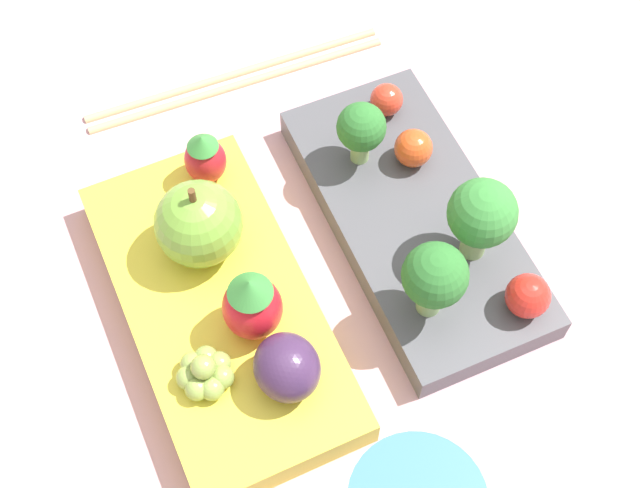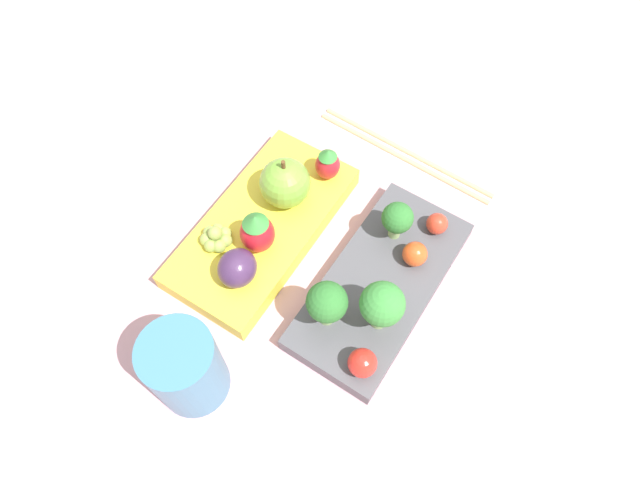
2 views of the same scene
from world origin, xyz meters
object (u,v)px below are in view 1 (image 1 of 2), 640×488
bento_box_savoury (414,219)px  broccoli_floret_2 (482,215)px  broccoli_floret_1 (361,129)px  cherry_tomato_1 (387,100)px  cherry_tomato_0 (528,296)px  chopsticks_pair (236,77)px  bento_box_fruit (220,309)px  strawberry_1 (205,158)px  grape_cluster (205,373)px  cherry_tomato_2 (413,148)px  strawberry_0 (252,305)px  apple (199,224)px  broccoli_floret_0 (435,277)px  plum (287,367)px

bento_box_savoury → broccoli_floret_2: bearing=22.4°
broccoli_floret_1 → cherry_tomato_1: size_ratio=2.18×
broccoli_floret_2 → cherry_tomato_0: broccoli_floret_2 is taller
chopsticks_pair → bento_box_savoury: bearing=17.1°
bento_box_savoury → bento_box_fruit: bento_box_fruit is taller
cherry_tomato_0 → cherry_tomato_1: (-0.16, -0.00, -0.00)m
strawberry_1 → bento_box_savoury: bearing=52.4°
broccoli_floret_2 → grape_cluster: size_ratio=1.92×
broccoli_floret_1 → cherry_tomato_2: (0.02, 0.03, -0.02)m
cherry_tomato_0 → strawberry_1: strawberry_1 is taller
strawberry_1 → cherry_tomato_2: bearing=69.4°
bento_box_fruit → grape_cluster: grape_cluster is taller
broccoli_floret_2 → strawberry_0: broccoli_floret_2 is taller
cherry_tomato_0 → broccoli_floret_1: bearing=-165.7°
bento_box_fruit → grape_cluster: size_ratio=6.84×
cherry_tomato_1 → cherry_tomato_2: 0.04m
broccoli_floret_1 → strawberry_0: (0.08, -0.11, -0.00)m
cherry_tomato_0 → strawberry_0: (-0.06, -0.14, 0.01)m
apple → chopsticks_pair: bearing=148.8°
broccoli_floret_1 → cherry_tomato_1: 0.05m
broccoli_floret_0 → cherry_tomato_1: broccoli_floret_0 is taller
cherry_tomato_0 → strawberry_0: size_ratio=0.51×
broccoli_floret_1 → broccoli_floret_0: bearing=-7.6°
broccoli_floret_2 → cherry_tomato_2: size_ratio=2.52×
broccoli_floret_0 → plum: (0.00, -0.09, -0.01)m
cherry_tomato_2 → chopsticks_pair: (-0.12, -0.07, -0.03)m
apple → strawberry_1: 0.05m
grape_cluster → cherry_tomato_2: bearing=114.0°
broccoli_floret_1 → strawberry_1: broccoli_floret_1 is taller
plum → cherry_tomato_2: bearing=126.1°
cherry_tomato_1 → broccoli_floret_2: bearing=-2.7°
plum → bento_box_fruit: bearing=-166.7°
broccoli_floret_2 → plum: broccoli_floret_2 is taller
grape_cluster → chopsticks_pair: 0.23m
broccoli_floret_1 → chopsticks_pair: size_ratio=0.22×
strawberry_0 → grape_cluster: bearing=-64.8°
cherry_tomato_2 → plum: size_ratio=0.62×
bento_box_savoury → cherry_tomato_0: size_ratio=8.18×
bento_box_savoury → broccoli_floret_0: size_ratio=3.75×
bento_box_savoury → strawberry_0: strawberry_0 is taller
bento_box_fruit → apple: (-0.04, 0.01, 0.04)m
cherry_tomato_0 → cherry_tomato_1: bearing=-179.6°
bento_box_savoury → strawberry_1: size_ratio=5.38×
cherry_tomato_1 → strawberry_0: (0.10, -0.14, 0.02)m
broccoli_floret_2 → chopsticks_pair: bearing=-161.8°
apple → strawberry_1: bearing=153.5°
broccoli_floret_0 → broccoli_floret_1: bearing=172.4°
broccoli_floret_1 → broccoli_floret_2: size_ratio=0.77×
broccoli_floret_0 → apple: (-0.09, -0.10, -0.01)m
broccoli_floret_0 → plum: size_ratio=1.46×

